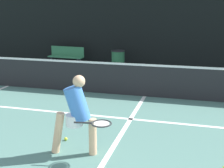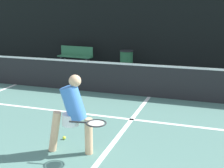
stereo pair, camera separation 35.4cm
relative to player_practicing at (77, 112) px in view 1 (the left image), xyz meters
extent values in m
cube|color=white|center=(0.54, 1.93, -0.76)|extent=(8.25, 0.10, 0.01)
cube|color=white|center=(0.54, 0.90, -0.76)|extent=(0.10, 5.95, 0.01)
cube|color=#232326|center=(0.54, 3.88, -0.29)|extent=(11.00, 0.02, 0.95)
cube|color=white|center=(0.54, 3.88, 0.15)|extent=(11.00, 0.03, 0.06)
cube|color=black|center=(0.54, 8.08, 1.04)|extent=(24.00, 0.06, 3.62)
cylinder|color=#DBAD84|center=(0.27, 0.05, -0.44)|extent=(0.14, 0.14, 0.65)
cylinder|color=#DBAD84|center=(-0.35, -0.05, -0.39)|extent=(0.28, 0.18, 0.76)
cylinder|color=white|center=(-0.05, 0.00, -0.14)|extent=(0.30, 0.30, 0.20)
cylinder|color=#3F7ACC|center=(0.01, 0.01, 0.16)|extent=(0.47, 0.34, 0.67)
sphere|color=#DBAD84|center=(0.05, 0.01, 0.55)|extent=(0.21, 0.21, 0.21)
cylinder|color=#262628|center=(0.19, -0.20, -0.09)|extent=(0.30, 0.08, 0.03)
torus|color=#262628|center=(0.49, -0.15, -0.09)|extent=(0.39, 0.39, 0.02)
cylinder|color=beige|center=(0.49, -0.15, -0.09)|extent=(0.30, 0.30, 0.01)
sphere|color=#D1E033|center=(-0.43, 0.45, -0.73)|extent=(0.07, 0.07, 0.07)
cube|color=#33724C|center=(-3.44, 7.35, -0.33)|extent=(1.58, 0.51, 0.04)
cube|color=#33724C|center=(-3.42, 7.53, -0.12)|extent=(1.55, 0.19, 0.42)
cube|color=#333338|center=(-4.06, 7.41, -0.55)|extent=(0.06, 0.32, 0.44)
cube|color=#333338|center=(-2.82, 7.29, -0.55)|extent=(0.06, 0.32, 0.44)
cylinder|color=#28603D|center=(-1.13, 7.31, -0.38)|extent=(0.52, 0.52, 0.77)
cylinder|color=black|center=(-1.13, 7.31, 0.02)|extent=(0.54, 0.54, 0.04)
cube|color=black|center=(2.48, 11.16, -0.34)|extent=(1.72, 4.60, 0.85)
cube|color=#1E2328|center=(2.48, 10.93, 0.36)|extent=(1.44, 2.76, 0.56)
cylinder|color=black|center=(3.26, 12.64, -0.47)|extent=(0.18, 0.60, 0.60)
cylinder|color=brown|center=(-6.40, 15.03, 0.70)|extent=(0.28, 0.28, 2.93)
cylinder|color=brown|center=(-5.66, 12.80, 0.58)|extent=(0.28, 0.28, 2.70)
cylinder|color=brown|center=(-4.68, 13.98, 0.73)|extent=(0.28, 0.28, 3.00)
cube|color=beige|center=(0.54, 26.47, 2.04)|extent=(36.00, 2.40, 5.61)
camera|label=1|loc=(1.93, -4.72, 1.78)|focal=50.00mm
camera|label=2|loc=(2.27, -4.62, 1.78)|focal=50.00mm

